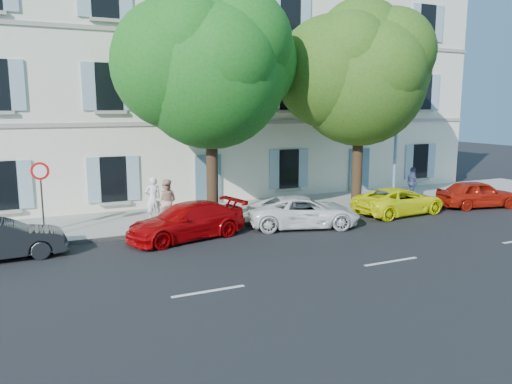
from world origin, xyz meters
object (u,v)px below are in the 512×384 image
car_yellow_supercar (399,201)px  car_red_hatchback (477,194)px  car_dark_sedan (0,240)px  car_white_coupe (304,212)px  tree_left (211,74)px  street_lamp (399,117)px  pedestrian_b (166,201)px  car_red_coupe (186,221)px  pedestrian_c (412,183)px  pedestrian_a (153,198)px  road_sign (41,184)px  tree_right (360,81)px

car_yellow_supercar → car_red_hatchback: car_red_hatchback is taller
car_dark_sedan → car_white_coupe: size_ratio=0.88×
car_yellow_supercar → tree_left: size_ratio=0.48×
street_lamp → pedestrian_b: bearing=176.4°
car_red_coupe → car_yellow_supercar: 9.88m
car_red_hatchback → pedestrian_b: pedestrian_b is taller
street_lamp → pedestrian_c: street_lamp is taller
car_dark_sedan → pedestrian_a: pedestrian_a is taller
car_dark_sedan → car_yellow_supercar: size_ratio=0.90×
car_yellow_supercar → car_white_coupe: bearing=88.7°
car_red_coupe → tree_left: tree_left is taller
car_yellow_supercar → pedestrian_a: 10.78m
car_red_coupe → car_yellow_supercar: bearing=77.6°
car_red_coupe → car_red_hatchback: bearing=75.9°
road_sign → pedestrian_a: size_ratio=1.53×
car_dark_sedan → car_red_coupe: bearing=-92.5°
car_white_coupe → pedestrian_a: (-5.26, 3.23, 0.42)m
tree_right → street_lamp: tree_right is taller
car_white_coupe → pedestrian_c: bearing=-55.9°
car_yellow_supercar → pedestrian_c: bearing=-56.3°
tree_left → road_sign: (-6.31, 0.10, -3.91)m
car_yellow_supercar → tree_right: size_ratio=0.49×
car_red_hatchback → car_dark_sedan: bearing=101.1°
tree_left → pedestrian_c: 11.97m
tree_left → pedestrian_c: tree_left is taller
car_yellow_supercar → tree_left: 10.01m
car_white_coupe → tree_left: (-3.18, 1.83, 5.40)m
car_dark_sedan → street_lamp: street_lamp is taller
tree_right → road_sign: bearing=179.2°
road_sign → pedestrian_a: road_sign is taller
car_dark_sedan → tree_right: (14.64, 1.47, 5.25)m
car_dark_sedan → car_red_coupe: (6.05, -0.02, 0.01)m
car_red_coupe → street_lamp: 11.48m
car_red_coupe → road_sign: 5.21m
car_red_hatchback → car_white_coupe: bearing=101.5°
car_dark_sedan → pedestrian_c: bearing=-86.0°
tree_right → pedestrian_b: 10.03m
car_red_coupe → tree_left: (1.60, 1.59, 5.36)m
car_dark_sedan → car_red_hatchback: 20.33m
road_sign → pedestrian_b: size_ratio=1.52×
car_red_coupe → pedestrian_b: pedestrian_b is taller
street_lamp → pedestrian_b: size_ratio=4.09×
car_yellow_supercar → car_red_hatchback: bearing=-99.7°
pedestrian_c → tree_left: bearing=109.0°
car_red_coupe → pedestrian_c: size_ratio=2.74×
tree_right → car_red_hatchback: bearing=-17.9°
car_yellow_supercar → tree_left: bearing=74.9°
car_white_coupe → pedestrian_a: bearing=75.8°
car_red_coupe → tree_right: (8.59, 1.49, 5.24)m
pedestrian_a → pedestrian_b: size_ratio=1.00×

